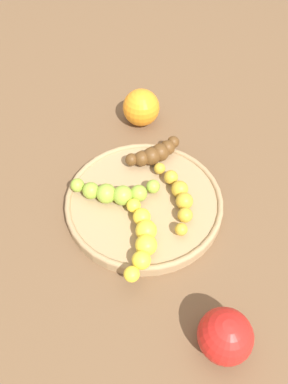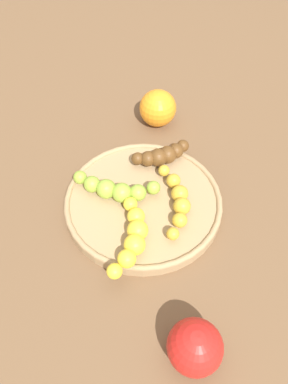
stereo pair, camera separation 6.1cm
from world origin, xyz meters
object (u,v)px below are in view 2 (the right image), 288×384
(fruit_bowl, at_px, (144,201))
(banana_overripe, at_px, (163,155))
(banana_spotted, at_px, (178,199))
(banana_yellow, at_px, (133,237))
(banana_green, at_px, (115,188))
(apple_red, at_px, (196,347))
(orange_fruit, at_px, (158,108))

(fruit_bowl, xyz_separation_m, banana_overripe, (-0.03, -0.09, 0.02))
(fruit_bowl, distance_m, banana_overripe, 0.10)
(banana_spotted, height_order, banana_yellow, banana_yellow)
(banana_green, relative_size, apple_red, 2.09)
(banana_spotted, height_order, apple_red, apple_red)
(banana_overripe, height_order, banana_green, banana_green)
(fruit_bowl, relative_size, apple_red, 3.76)
(banana_spotted, xyz_separation_m, banana_yellow, (0.07, 0.07, 0.00))
(orange_fruit, bearing_deg, banana_spotted, 96.36)
(banana_overripe, distance_m, orange_fruit, 0.13)
(banana_overripe, bearing_deg, apple_red, -16.24)
(banana_green, distance_m, orange_fruit, 0.22)
(banana_yellow, distance_m, apple_red, 0.18)
(fruit_bowl, bearing_deg, banana_green, -12.25)
(banana_yellow, distance_m, orange_fruit, 0.31)
(banana_yellow, bearing_deg, banana_spotted, 54.79)
(banana_green, bearing_deg, orange_fruit, 170.10)
(fruit_bowl, height_order, banana_green, banana_green)
(fruit_bowl, height_order, orange_fruit, orange_fruit)
(banana_overripe, xyz_separation_m, banana_green, (0.08, 0.08, 0.00))
(orange_fruit, bearing_deg, banana_yellow, 81.29)
(banana_green, height_order, apple_red, apple_red)
(banana_spotted, relative_size, banana_yellow, 1.06)
(banana_green, height_order, orange_fruit, orange_fruit)
(banana_overripe, bearing_deg, fruit_bowl, -42.69)
(banana_spotted, relative_size, apple_red, 2.12)
(banana_spotted, distance_m, orange_fruit, 0.24)
(apple_red, relative_size, orange_fruit, 0.95)
(banana_overripe, distance_m, banana_green, 0.11)
(banana_spotted, height_order, banana_green, banana_green)
(banana_yellow, bearing_deg, apple_red, -53.80)
(banana_green, xyz_separation_m, apple_red, (-0.11, 0.26, -0.00))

